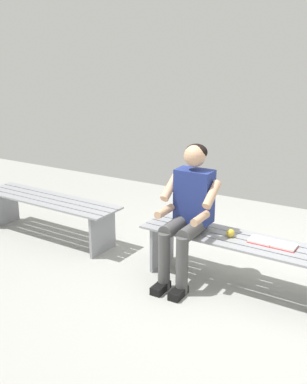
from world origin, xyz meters
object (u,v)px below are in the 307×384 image
object	(u,v)px
bench_near	(238,250)
book_open	(272,243)
person_seated	(188,208)
bench_far	(49,208)
apple	(231,233)

from	to	relation	value
bench_near	book_open	bearing A→B (deg)	-174.63
person_seated	book_open	size ratio (longest dim) A/B	3.06
bench_far	person_seated	bearing A→B (deg)	176.78
bench_far	book_open	bearing A→B (deg)	-179.38
bench_far	person_seated	xyz separation A→B (m)	(-1.81, 0.10, 0.35)
person_seated	apple	xyz separation A→B (m)	(-0.38, -0.11, -0.20)
bench_near	apple	distance (m)	0.17
person_seated	bench_near	bearing A→B (deg)	-167.46
book_open	person_seated	bearing A→B (deg)	11.79
bench_far	person_seated	world-z (taller)	person_seated
bench_far	apple	distance (m)	2.20
apple	bench_near	bearing A→B (deg)	176.80
bench_far	book_open	world-z (taller)	book_open
bench_far	apple	size ratio (longest dim) A/B	23.87
book_open	apple	bearing A→B (deg)	5.57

